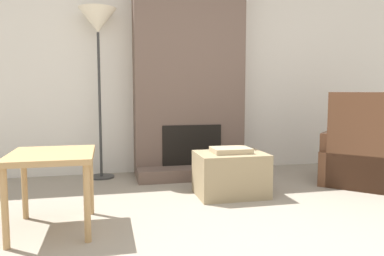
# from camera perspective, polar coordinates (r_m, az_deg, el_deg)

# --- Properties ---
(wall_back) EXTENTS (7.27, 0.06, 2.60)m
(wall_back) POSITION_cam_1_polar(r_m,az_deg,el_deg) (4.73, -1.09, 9.29)
(wall_back) COLOR silver
(wall_back) RESTS_ON ground_plane
(fireplace) EXTENTS (1.30, 0.66, 2.60)m
(fireplace) POSITION_cam_1_polar(r_m,az_deg,el_deg) (4.51, -0.49, 8.77)
(fireplace) COLOR brown
(fireplace) RESTS_ON ground_plane
(ottoman) EXTENTS (0.65, 0.49, 0.46)m
(ottoman) POSITION_cam_1_polar(r_m,az_deg,el_deg) (3.63, 5.90, -6.87)
(ottoman) COLOR #998460
(ottoman) RESTS_ON ground_plane
(armchair) EXTENTS (1.14, 1.14, 0.99)m
(armchair) POSITION_cam_1_polar(r_m,az_deg,el_deg) (4.40, 24.60, -4.22)
(armchair) COLOR brown
(armchair) RESTS_ON ground_plane
(side_table) EXTENTS (0.58, 0.67, 0.57)m
(side_table) POSITION_cam_1_polar(r_m,az_deg,el_deg) (2.87, -20.56, -5.07)
(side_table) COLOR tan
(side_table) RESTS_ON ground_plane
(floor_lamp_left) EXTENTS (0.42, 0.42, 1.92)m
(floor_lamp_left) POSITION_cam_1_polar(r_m,az_deg,el_deg) (4.45, -14.15, 14.60)
(floor_lamp_left) COLOR #333333
(floor_lamp_left) RESTS_ON ground_plane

